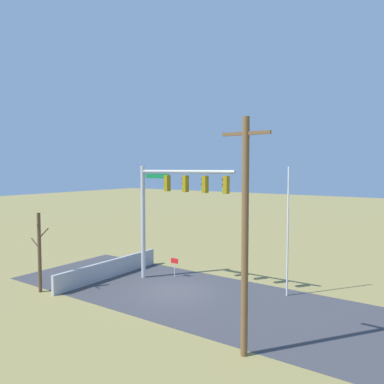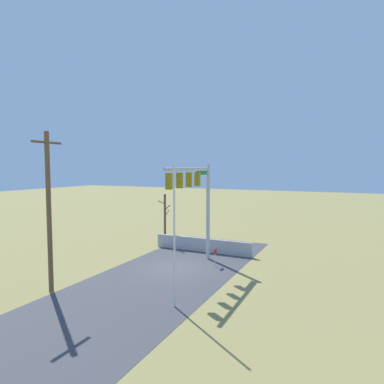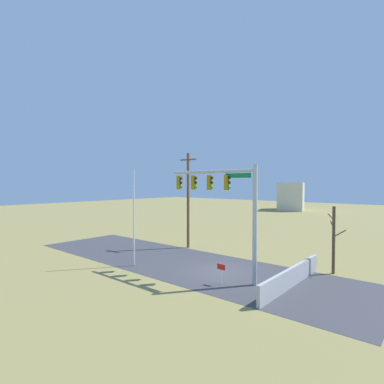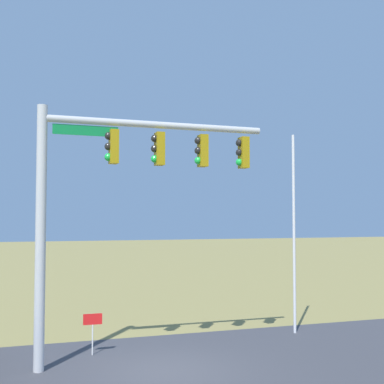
# 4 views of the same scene
# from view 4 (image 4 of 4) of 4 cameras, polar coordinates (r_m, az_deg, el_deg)

# --- Properties ---
(ground_plane) EXTENTS (160.00, 160.00, 0.00)m
(ground_plane) POSITION_cam_4_polar(r_m,az_deg,el_deg) (14.40, -3.03, -19.30)
(ground_plane) COLOR olive
(road_surface) EXTENTS (28.00, 8.00, 0.01)m
(road_surface) POSITION_cam_4_polar(r_m,az_deg,el_deg) (15.90, 11.71, -17.64)
(road_surface) COLOR #3D3D42
(road_surface) RESTS_ON ground_plane
(signal_mast) EXTENTS (6.63, 0.39, 7.12)m
(signal_mast) POSITION_cam_4_polar(r_m,az_deg,el_deg) (14.58, -8.32, 1.33)
(signal_mast) COLOR #B2B5BA
(signal_mast) RESTS_ON ground_plane
(flagpole) EXTENTS (0.10, 0.10, 7.06)m
(flagpole) POSITION_cam_4_polar(r_m,az_deg,el_deg) (18.67, 11.30, -4.50)
(flagpole) COLOR silver
(flagpole) RESTS_ON ground_plane
(open_sign) EXTENTS (0.56, 0.04, 1.22)m
(open_sign) POSITION_cam_4_polar(r_m,az_deg,el_deg) (15.95, -11.01, -14.28)
(open_sign) COLOR silver
(open_sign) RESTS_ON ground_plane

